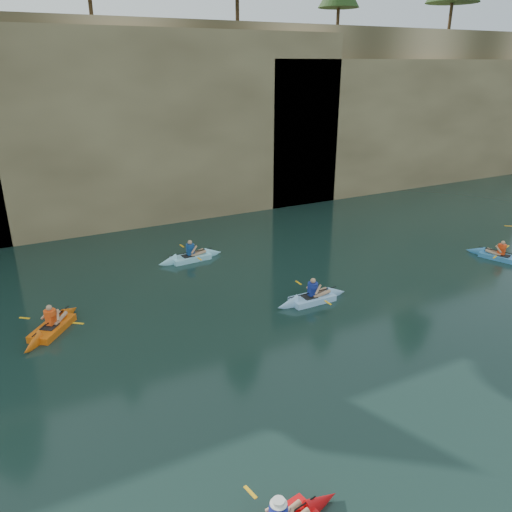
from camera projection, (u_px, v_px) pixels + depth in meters
name	position (u px, v px, depth m)	size (l,w,h in m)	color
ground	(383.00, 470.00, 12.07)	(160.00, 160.00, 0.00)	black
cliff	(101.00, 112.00, 34.68)	(70.00, 16.00, 12.00)	tan
cliff_slab_center	(161.00, 126.00, 29.54)	(24.00, 2.40, 11.40)	#96855B
cliff_slab_east	(413.00, 122.00, 38.45)	(26.00, 2.40, 9.84)	#96855B
sea_cave_center	(66.00, 208.00, 27.90)	(3.50, 1.00, 3.20)	black
sea_cave_east	(282.00, 173.00, 33.70)	(5.00, 1.00, 4.50)	black
kayaker_orange	(52.00, 327.00, 18.28)	(2.76, 3.20, 1.32)	#E25D0E
kayaker_ltblue_near	(312.00, 298.00, 20.53)	(3.32, 2.56, 1.31)	#98CBFF
kayaker_ltblue_mid	(191.00, 257.00, 24.85)	(3.46, 2.55, 1.31)	#97E4FC
kayaker_blue_east	(500.00, 257.00, 24.97)	(2.27, 3.46, 1.22)	#3A86C5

